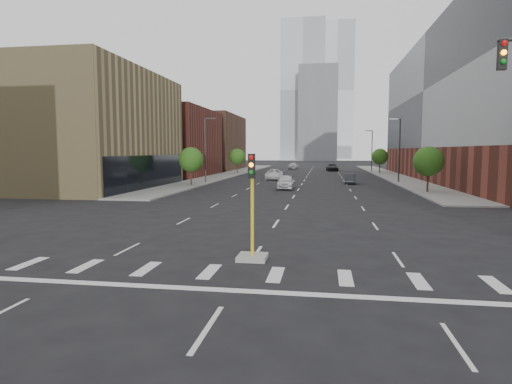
% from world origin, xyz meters
% --- Properties ---
extents(ground, '(400.00, 400.00, 0.00)m').
position_xyz_m(ground, '(0.00, 0.00, 0.00)').
color(ground, black).
rests_on(ground, ground).
extents(sidewalk_left_far, '(5.00, 92.00, 0.15)m').
position_xyz_m(sidewalk_left_far, '(-15.00, 74.00, 0.07)').
color(sidewalk_left_far, gray).
rests_on(sidewalk_left_far, ground).
extents(sidewalk_right_far, '(5.00, 92.00, 0.15)m').
position_xyz_m(sidewalk_right_far, '(15.00, 74.00, 0.07)').
color(sidewalk_right_far, gray).
rests_on(sidewalk_right_far, ground).
extents(building_left_mid, '(20.00, 24.00, 14.00)m').
position_xyz_m(building_left_mid, '(-27.50, 40.00, 7.00)').
color(building_left_mid, tan).
rests_on(building_left_mid, ground).
extents(building_left_far_a, '(20.00, 22.00, 12.00)m').
position_xyz_m(building_left_far_a, '(-27.50, 66.00, 6.00)').
color(building_left_far_a, brown).
rests_on(building_left_far_a, ground).
extents(building_left_far_b, '(20.00, 24.00, 13.00)m').
position_xyz_m(building_left_far_b, '(-27.50, 92.00, 6.50)').
color(building_left_far_b, brown).
rests_on(building_left_far_b, ground).
extents(building_right_main, '(24.00, 70.00, 22.00)m').
position_xyz_m(building_right_main, '(29.50, 60.00, 11.00)').
color(building_right_main, brown).
rests_on(building_right_main, ground).
extents(tower_left, '(22.00, 22.00, 70.00)m').
position_xyz_m(tower_left, '(-8.00, 220.00, 35.00)').
color(tower_left, '#B2B7BC').
rests_on(tower_left, ground).
extents(tower_right, '(20.00, 20.00, 80.00)m').
position_xyz_m(tower_right, '(10.00, 260.00, 40.00)').
color(tower_right, '#B2B7BC').
rests_on(tower_right, ground).
extents(tower_mid, '(18.00, 18.00, 44.00)m').
position_xyz_m(tower_mid, '(0.00, 200.00, 22.00)').
color(tower_mid, slate).
rests_on(tower_mid, ground).
extents(median_traffic_signal, '(1.20, 1.20, 4.40)m').
position_xyz_m(median_traffic_signal, '(0.00, 8.97, 0.97)').
color(median_traffic_signal, '#999993').
rests_on(median_traffic_signal, ground).
extents(streetlight_right_a, '(1.60, 0.22, 9.07)m').
position_xyz_m(streetlight_right_a, '(13.41, 55.00, 5.01)').
color(streetlight_right_a, '#2D2D30').
rests_on(streetlight_right_a, ground).
extents(streetlight_right_b, '(1.60, 0.22, 9.07)m').
position_xyz_m(streetlight_right_b, '(13.41, 90.00, 5.01)').
color(streetlight_right_b, '#2D2D30').
rests_on(streetlight_right_b, ground).
extents(streetlight_left, '(1.60, 0.22, 9.07)m').
position_xyz_m(streetlight_left, '(-13.41, 50.00, 5.01)').
color(streetlight_left, '#2D2D30').
rests_on(streetlight_left, ground).
extents(tree_left_near, '(3.20, 3.20, 4.85)m').
position_xyz_m(tree_left_near, '(-14.00, 45.00, 3.39)').
color(tree_left_near, '#382619').
rests_on(tree_left_near, ground).
extents(tree_left_far, '(3.20, 3.20, 4.85)m').
position_xyz_m(tree_left_far, '(-14.00, 75.00, 3.39)').
color(tree_left_far, '#382619').
rests_on(tree_left_far, ground).
extents(tree_right_near, '(3.20, 3.20, 4.85)m').
position_xyz_m(tree_right_near, '(14.00, 40.00, 3.39)').
color(tree_right_near, '#382619').
rests_on(tree_right_near, ground).
extents(tree_right_far, '(3.20, 3.20, 4.85)m').
position_xyz_m(tree_right_far, '(14.00, 80.00, 3.39)').
color(tree_right_far, '#382619').
rests_on(tree_right_far, ground).
extents(car_near_left, '(2.03, 5.03, 1.71)m').
position_xyz_m(car_near_left, '(-1.50, 42.48, 0.86)').
color(car_near_left, silver).
rests_on(car_near_left, ground).
extents(car_mid_right, '(1.65, 4.19, 1.36)m').
position_xyz_m(car_mid_right, '(6.56, 51.97, 0.68)').
color(car_mid_right, '#232328').
rests_on(car_mid_right, ground).
extents(car_far_left, '(3.08, 6.01, 1.62)m').
position_xyz_m(car_far_left, '(-4.86, 59.32, 0.81)').
color(car_far_left, silver).
rests_on(car_far_left, ground).
extents(car_deep_right, '(2.90, 5.98, 1.68)m').
position_xyz_m(car_deep_right, '(4.87, 90.27, 0.84)').
color(car_deep_right, black).
rests_on(car_deep_right, ground).
extents(car_distant, '(2.52, 5.21, 1.71)m').
position_xyz_m(car_distant, '(-4.63, 99.38, 0.86)').
color(car_distant, '#A8A8AC').
rests_on(car_distant, ground).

